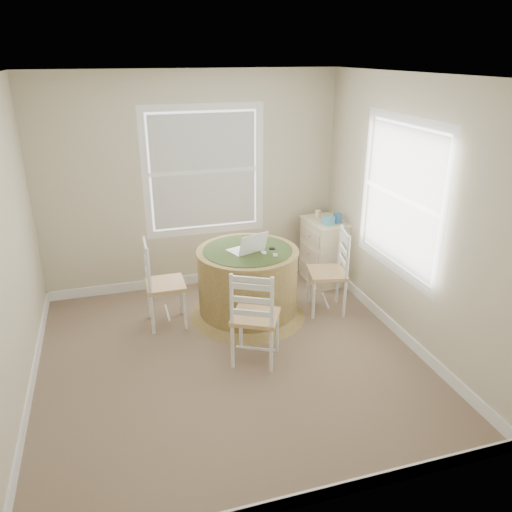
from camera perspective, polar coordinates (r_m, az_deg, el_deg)
name	(u,v)px	position (r m, az deg, el deg)	size (l,w,h in m)	color
room	(241,225)	(4.56, -1.73, 3.53)	(3.64, 3.64, 2.64)	#78614C
round_table	(248,280)	(5.50, -0.95, -2.81)	(1.29, 1.29, 0.80)	#9C8046
chair_left	(165,284)	(5.41, -10.33, -3.15)	(0.42, 0.40, 0.95)	white
chair_near	(255,316)	(4.70, -0.07, -6.89)	(0.42, 0.40, 0.95)	white
chair_right	(327,272)	(5.64, 8.13, -1.87)	(0.42, 0.40, 0.95)	white
laptop	(247,248)	(5.31, -1.00, 0.87)	(0.43, 0.41, 0.24)	white
mouse	(263,252)	(5.27, 0.85, 0.41)	(0.06, 0.10, 0.03)	white
phone	(275,255)	(5.22, 2.22, 0.07)	(0.04, 0.09, 0.02)	#B7BABF
keys	(272,249)	(5.38, 1.82, 0.82)	(0.06, 0.05, 0.03)	black
corner_chest	(324,251)	(6.42, 7.83, 0.58)	(0.50, 0.65, 0.82)	beige
tissue_box	(328,220)	(6.12, 8.27, 4.04)	(0.12, 0.12, 0.10)	#4F9AB4
box_yellow	(328,217)	(6.33, 8.28, 4.46)	(0.15, 0.10, 0.06)	gold
box_blue	(338,218)	(6.20, 9.41, 4.30)	(0.08, 0.08, 0.12)	teal
cup_cream	(317,214)	(6.39, 7.01, 4.83)	(0.07, 0.07, 0.09)	beige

